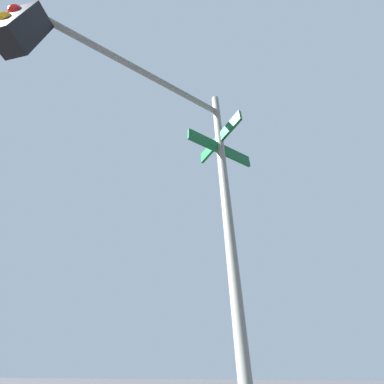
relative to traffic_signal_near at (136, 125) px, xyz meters
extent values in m
cylinder|color=slate|center=(-0.94, -0.84, -1.17)|extent=(0.12, 0.12, 5.53)
cylinder|color=slate|center=(0.07, 0.07, 1.20)|extent=(2.08, 1.87, 0.09)
cube|color=black|center=(1.08, 0.97, 0.75)|extent=(0.28, 0.28, 0.80)
sphere|color=red|center=(1.20, 1.07, 1.00)|extent=(0.18, 0.18, 0.18)
sphere|color=orange|center=(1.20, 1.07, 0.75)|extent=(0.18, 0.18, 0.18)
cube|color=#0F5128|center=(-0.94, -0.84, 0.29)|extent=(0.85, 0.76, 0.20)
cube|color=#0F5128|center=(-0.94, -0.84, 0.51)|extent=(0.70, 0.77, 0.20)
camera|label=1|loc=(-0.99, 1.58, -2.31)|focal=21.96mm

